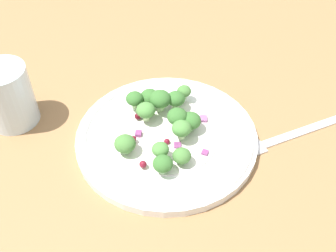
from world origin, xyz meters
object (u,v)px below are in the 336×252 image
Objects in this scene: broccoli_floret_0 at (160,99)px; water_glass at (8,96)px; fork at (291,135)px; broccoli_floret_1 at (146,111)px; plate at (168,136)px; broccoli_floret_2 at (182,129)px.

water_glass is at bearing 147.70° from broccoli_floret_0.
broccoli_floret_0 reaches higher than fork.
plate is at bearing -69.01° from broccoli_floret_1.
plate is at bearing -108.11° from broccoli_floret_0.
broccoli_floret_1 is at bearing -166.49° from broccoli_floret_0.
plate is at bearing 149.94° from fork.
broccoli_floret_1 is at bearing 143.23° from fork.
broccoli_floret_0 is at bearing 71.89° from plate.
broccoli_floret_1 is 0.30× the size of water_glass.
broccoli_floret_1 is (-1.32, 3.45, 2.56)cm from plate.
broccoli_floret_1 is 1.02× the size of broccoli_floret_2.
water_glass is at bearing 136.85° from plate.
broccoli_floret_0 is (1.34, 4.09, 2.82)cm from plate.
broccoli_floret_0 is at bearing 13.51° from broccoli_floret_1.
fork is (15.92, -11.90, -3.17)cm from broccoli_floret_1.
plate is at bearing -43.15° from water_glass.
broccoli_floret_0 is 20.71cm from water_glass.
water_glass is (-14.84, 11.70, 0.96)cm from broccoli_floret_1.
plate is 22.43cm from water_glass.
broccoli_floret_1 is 5.85cm from broccoli_floret_2.
plate reaches higher than fork.
broccoli_floret_2 is at bearing -45.36° from water_glass.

